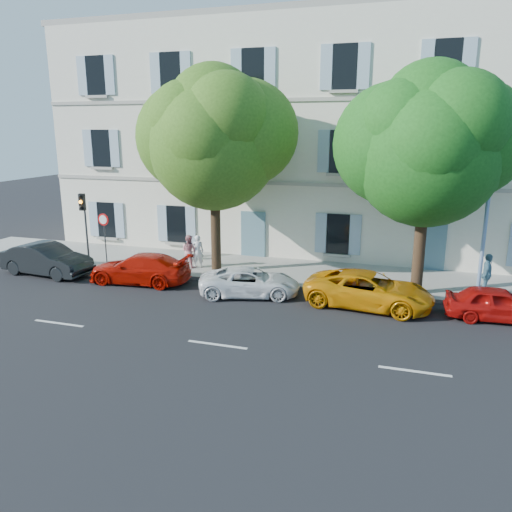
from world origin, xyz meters
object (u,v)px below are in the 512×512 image
(traffic_light, at_px, (84,213))
(street_lamp, at_px, (490,193))
(tree_right, at_px, (427,154))
(car_red_coupe, at_px, (140,268))
(car_red_hatchback, at_px, (498,304))
(pedestrian_a, at_px, (198,251))
(pedestrian_c, at_px, (487,275))
(pedestrian_b, at_px, (189,251))
(road_sign, at_px, (104,228))
(car_dark_sedan, at_px, (47,259))
(car_yellow_supercar, at_px, (369,290))
(tree_left, at_px, (214,145))
(car_white_coupe, at_px, (250,282))

(traffic_light, height_order, street_lamp, street_lamp)
(tree_right, distance_m, traffic_light, 15.92)
(car_red_coupe, xyz_separation_m, car_red_hatchback, (14.48, -0.14, -0.05))
(car_red_coupe, distance_m, traffic_light, 4.71)
(pedestrian_a, bearing_deg, pedestrian_c, 152.61)
(traffic_light, relative_size, pedestrian_a, 2.18)
(car_red_hatchback, height_order, pedestrian_c, pedestrian_c)
(pedestrian_b, height_order, pedestrian_c, pedestrian_c)
(road_sign, bearing_deg, traffic_light, -179.69)
(car_dark_sedan, height_order, tree_right, tree_right)
(pedestrian_b, bearing_deg, traffic_light, 24.37)
(car_red_hatchback, relative_size, road_sign, 1.40)
(pedestrian_c, bearing_deg, traffic_light, 99.28)
(traffic_light, relative_size, street_lamp, 0.47)
(car_dark_sedan, relative_size, traffic_light, 1.29)
(car_red_coupe, relative_size, car_red_hatchback, 1.26)
(traffic_light, distance_m, pedestrian_a, 5.90)
(car_yellow_supercar, bearing_deg, pedestrian_a, 78.84)
(tree_right, xyz_separation_m, pedestrian_c, (2.66, 0.58, -4.74))
(tree_left, xyz_separation_m, road_sign, (-5.56, -0.61, -3.95))
(pedestrian_b, bearing_deg, car_red_coupe, 79.06)
(pedestrian_b, relative_size, pedestrian_c, 0.94)
(pedestrian_c, bearing_deg, pedestrian_a, 95.98)
(pedestrian_c, bearing_deg, car_red_coupe, 106.41)
(tree_right, bearing_deg, pedestrian_a, 175.03)
(car_red_coupe, height_order, street_lamp, street_lamp)
(tree_left, height_order, traffic_light, tree_left)
(tree_right, bearing_deg, car_white_coupe, -163.79)
(car_white_coupe, xyz_separation_m, pedestrian_b, (-3.96, 2.72, 0.38))
(car_red_coupe, distance_m, pedestrian_c, 14.56)
(car_red_coupe, relative_size, car_yellow_supercar, 0.93)
(car_yellow_supercar, relative_size, pedestrian_b, 3.05)
(car_red_coupe, height_order, road_sign, road_sign)
(traffic_light, xyz_separation_m, street_lamp, (17.93, -0.19, 1.69))
(car_red_coupe, distance_m, car_yellow_supercar, 9.96)
(tree_left, relative_size, pedestrian_a, 5.64)
(pedestrian_a, bearing_deg, road_sign, -14.50)
(car_white_coupe, relative_size, pedestrian_a, 2.56)
(tree_left, xyz_separation_m, pedestrian_b, (-1.51, 0.25, -5.00))
(car_red_coupe, relative_size, traffic_light, 1.30)
(car_dark_sedan, distance_m, car_red_coupe, 4.81)
(car_red_coupe, xyz_separation_m, street_lamp, (14.01, 1.48, 3.70))
(car_red_hatchback, relative_size, tree_right, 0.41)
(tree_left, bearing_deg, pedestrian_b, 170.41)
(tree_left, height_order, tree_right, tree_left)
(car_yellow_supercar, bearing_deg, car_dark_sedan, 97.06)
(car_white_coupe, distance_m, car_red_hatchback, 9.29)
(pedestrian_c, bearing_deg, tree_right, 109.60)
(road_sign, relative_size, pedestrian_c, 1.50)
(car_dark_sedan, distance_m, car_red_hatchback, 19.28)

